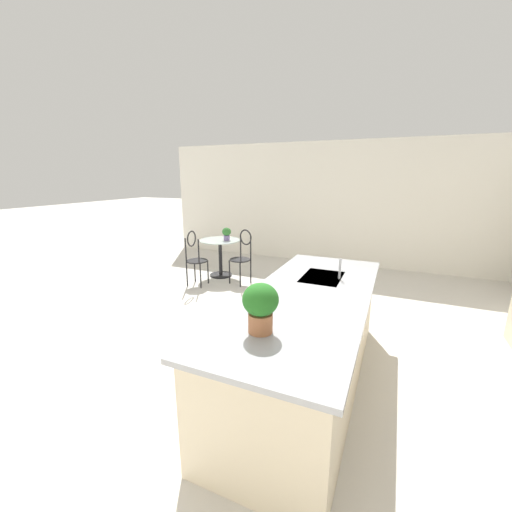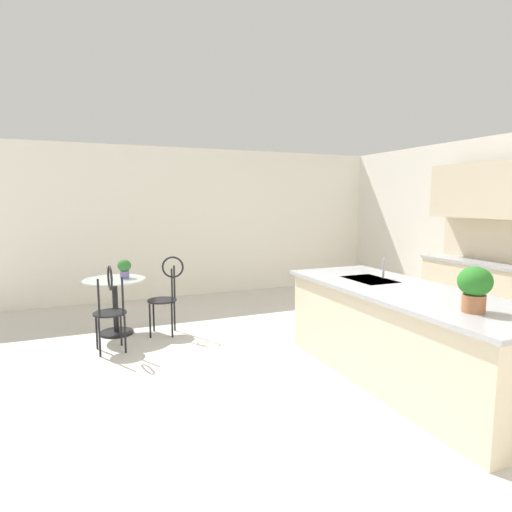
% 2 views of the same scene
% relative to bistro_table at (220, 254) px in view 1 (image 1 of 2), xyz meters
% --- Properties ---
extents(ground_plane, '(40.00, 40.00, 0.00)m').
position_rel_bistro_table_xyz_m(ground_plane, '(2.33, 1.62, -0.45)').
color(ground_plane, beige).
extents(wall_left_window, '(0.12, 7.80, 2.70)m').
position_rel_bistro_table_xyz_m(wall_left_window, '(-1.93, 1.62, 0.90)').
color(wall_left_window, silver).
rests_on(wall_left_window, ground).
extents(kitchen_island, '(2.80, 1.06, 0.92)m').
position_rel_bistro_table_xyz_m(kitchen_island, '(2.63, 2.47, 0.02)').
color(kitchen_island, beige).
rests_on(kitchen_island, ground).
extents(bistro_table, '(0.80, 0.80, 0.74)m').
position_rel_bistro_table_xyz_m(bistro_table, '(0.00, 0.00, 0.00)').
color(bistro_table, black).
rests_on(bistro_table, ground).
extents(chair_near_window, '(0.50, 0.41, 1.04)m').
position_rel_bistro_table_xyz_m(chair_near_window, '(0.71, -0.11, 0.13)').
color(chair_near_window, black).
rests_on(chair_near_window, ground).
extents(chair_by_island, '(0.48, 0.52, 1.04)m').
position_rel_bistro_table_xyz_m(chair_by_island, '(0.27, 0.62, 0.13)').
color(chair_by_island, black).
rests_on(chair_by_island, ground).
extents(sink_faucet, '(0.02, 0.02, 0.22)m').
position_rel_bistro_table_xyz_m(sink_faucet, '(2.08, 2.65, 0.58)').
color(sink_faucet, '#B2B5BA').
rests_on(sink_faucet, kitchen_island).
extents(potted_plant_on_table, '(0.17, 0.17, 0.25)m').
position_rel_bistro_table_xyz_m(potted_plant_on_table, '(-0.03, 0.14, 0.43)').
color(potted_plant_on_table, '#7A669E').
rests_on(potted_plant_on_table, bistro_table).
extents(potted_plant_counter_far, '(0.25, 0.25, 0.35)m').
position_rel_bistro_table_xyz_m(potted_plant_counter_far, '(3.48, 2.35, 0.67)').
color(potted_plant_counter_far, '#9E603D').
rests_on(potted_plant_counter_far, kitchen_island).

